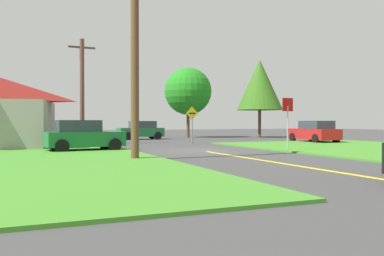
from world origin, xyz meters
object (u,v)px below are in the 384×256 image
(parked_car_near_building, at_px, (83,136))
(car_approaching_junction, at_px, (141,130))
(direction_sign, at_px, (192,121))
(stop_sign, at_px, (288,114))
(utility_pole_near, at_px, (135,40))
(oak_tree_left, at_px, (260,85))
(car_on_crossroad, at_px, (314,132))
(utility_pole_mid, at_px, (82,90))
(pine_tree_center, at_px, (188,91))

(parked_car_near_building, distance_m, car_approaching_junction, 14.92)
(parked_car_near_building, bearing_deg, direction_sign, 22.48)
(stop_sign, xyz_separation_m, utility_pole_near, (-8.88, -2.16, 2.83))
(car_approaching_junction, relative_size, oak_tree_left, 0.51)
(car_on_crossroad, xyz_separation_m, direction_sign, (-9.27, 1.44, 0.80))
(utility_pole_mid, bearing_deg, car_approaching_junction, 47.99)
(car_on_crossroad, bearing_deg, car_approaching_junction, 51.36)
(parked_car_near_building, height_order, car_on_crossroad, same)
(stop_sign, height_order, car_on_crossroad, stop_sign)
(stop_sign, height_order, utility_pole_near, utility_pole_near)
(parked_car_near_building, bearing_deg, utility_pole_near, -83.92)
(stop_sign, height_order, utility_pole_mid, utility_pole_mid)
(utility_pole_near, bearing_deg, direction_sign, 56.52)
(parked_car_near_building, bearing_deg, pine_tree_center, 46.13)
(parked_car_near_building, bearing_deg, utility_pole_mid, 76.82)
(direction_sign, relative_size, pine_tree_center, 0.37)
(utility_pole_near, xyz_separation_m, pine_tree_center, (11.04, 21.58, -0.22))
(utility_pole_mid, bearing_deg, parked_car_near_building, -97.30)
(car_on_crossroad, xyz_separation_m, utility_pole_near, (-15.98, -8.69, 3.98))
(car_on_crossroad, distance_m, direction_sign, 9.42)
(utility_pole_near, bearing_deg, car_approaching_junction, 73.81)
(car_approaching_junction, height_order, oak_tree_left, oak_tree_left)
(direction_sign, bearing_deg, car_on_crossroad, -8.85)
(utility_pole_near, distance_m, oak_tree_left, 26.09)
(stop_sign, bearing_deg, utility_pole_near, 8.22)
(car_approaching_junction, xyz_separation_m, pine_tree_center, (5.49, 2.45, 3.76))
(car_on_crossroad, distance_m, oak_tree_left, 11.47)
(utility_pole_mid, distance_m, direction_sign, 7.77)
(utility_pole_near, relative_size, pine_tree_center, 1.36)
(parked_car_near_building, relative_size, utility_pole_near, 0.43)
(oak_tree_left, bearing_deg, parked_car_near_building, -145.04)
(stop_sign, xyz_separation_m, pine_tree_center, (2.16, 19.42, 2.61))
(utility_pole_near, bearing_deg, stop_sign, 13.64)
(utility_pole_mid, bearing_deg, oak_tree_left, 19.97)
(stop_sign, distance_m, utility_pole_mid, 14.02)
(car_approaching_junction, distance_m, utility_pole_mid, 9.33)
(stop_sign, distance_m, utility_pole_near, 9.57)
(car_approaching_junction, bearing_deg, direction_sign, 96.56)
(stop_sign, xyz_separation_m, car_approaching_junction, (-3.33, 16.97, -1.15))
(pine_tree_center, bearing_deg, utility_pole_near, -117.10)
(stop_sign, distance_m, car_approaching_junction, 17.33)
(car_on_crossroad, distance_m, utility_pole_mid, 17.05)
(stop_sign, relative_size, parked_car_near_building, 0.69)
(utility_pole_near, relative_size, oak_tree_left, 1.21)
(stop_sign, height_order, parked_car_near_building, stop_sign)
(car_on_crossroad, height_order, utility_pole_near, utility_pole_near)
(utility_pole_near, xyz_separation_m, utility_pole_mid, (-0.38, 12.53, -1.09))
(car_approaching_junction, height_order, pine_tree_center, pine_tree_center)
(direction_sign, relative_size, oak_tree_left, 0.33)
(car_approaching_junction, relative_size, direction_sign, 1.52)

